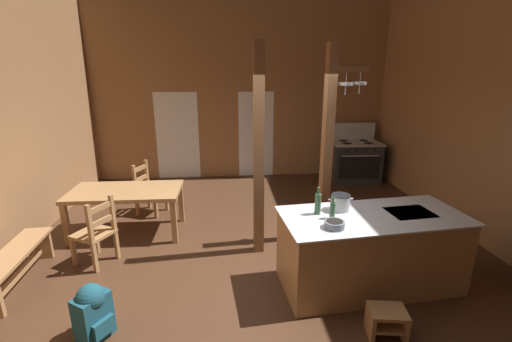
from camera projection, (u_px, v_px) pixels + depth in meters
ground_plane at (259, 273)px, 4.60m from camera, size 7.61×9.19×0.10m
wall_back at (241, 81)px, 8.00m from camera, size 7.61×0.14×4.57m
glazed_door_back_left at (178, 136)px, 8.15m from camera, size 1.00×0.01×2.05m
glazed_panel_back_right at (256, 135)px, 8.32m from camera, size 0.84×0.01×2.05m
kitchen_island at (370, 250)px, 4.16m from camera, size 2.24×1.15×0.93m
stove_range at (354, 161)px, 8.10m from camera, size 1.17×0.86×1.32m
support_post_with_pot_rack at (329, 140)px, 5.07m from camera, size 0.64×0.24×2.92m
support_post_center at (259, 154)px, 4.67m from camera, size 0.14×0.14×2.92m
step_stool at (387, 320)px, 3.41m from camera, size 0.40×0.33×0.30m
dining_table at (126, 195)px, 5.43m from camera, size 1.72×0.93×0.74m
ladderback_chair_near_window at (96, 233)px, 4.62m from camera, size 0.60×0.60×0.95m
ladderback_chair_by_post at (149, 189)px, 6.27m from camera, size 0.57×0.57×0.95m
bench_along_left_wall at (15, 262)px, 4.20m from camera, size 0.42×1.37×0.44m
backpack at (93, 310)px, 3.35m from camera, size 0.38×0.39×0.60m
stockpot_on_counter at (340, 202)px, 4.14m from camera, size 0.30×0.23×0.20m
mixing_bowl_on_counter at (334, 224)px, 3.69m from camera, size 0.22×0.22×0.08m
bottle_tall_on_counter at (333, 210)px, 3.91m from camera, size 0.06×0.06×0.26m
bottle_short_on_counter at (318, 203)px, 4.02m from camera, size 0.07×0.07×0.33m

